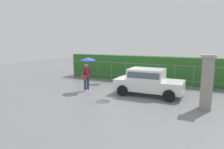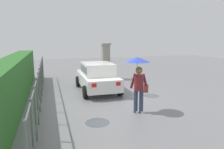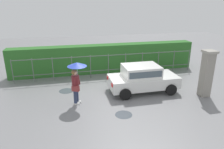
{
  "view_description": "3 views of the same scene",
  "coord_description": "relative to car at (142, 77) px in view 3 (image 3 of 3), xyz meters",
  "views": [
    {
      "loc": [
        4.75,
        -10.62,
        2.97
      ],
      "look_at": [
        -0.24,
        -0.26,
        1.07
      ],
      "focal_mm": 32.12,
      "sensor_mm": 36.0,
      "label": 1
    },
    {
      "loc": [
        -8.54,
        2.52,
        2.72
      ],
      "look_at": [
        -0.1,
        -0.07,
        1.18
      ],
      "focal_mm": 33.3,
      "sensor_mm": 36.0,
      "label": 2
    },
    {
      "loc": [
        -2.22,
        -9.98,
        4.74
      ],
      "look_at": [
        -0.0,
        -0.39,
        1.29
      ],
      "focal_mm": 34.04,
      "sensor_mm": 36.0,
      "label": 3
    }
  ],
  "objects": [
    {
      "name": "puddle_far",
      "position": [
        -4.06,
        0.95,
        -0.8
      ],
      "size": [
        0.81,
        0.81,
        0.0
      ],
      "primitive_type": "cylinder",
      "color": "#4C545B",
      "rests_on": "ground"
    },
    {
      "name": "car",
      "position": [
        0.0,
        0.0,
        0.0
      ],
      "size": [
        3.74,
        1.87,
        1.48
      ],
      "rotation": [
        0.0,
        0.0,
        -0.0
      ],
      "color": "white",
      "rests_on": "ground"
    },
    {
      "name": "gate_pillar",
      "position": [
        2.97,
        -1.27,
        0.44
      ],
      "size": [
        0.6,
        0.6,
        2.42
      ],
      "color": "gray",
      "rests_on": "ground"
    },
    {
      "name": "puddle_near",
      "position": [
        -1.68,
        -2.26,
        -0.8
      ],
      "size": [
        0.76,
        0.76,
        0.0
      ],
      "primitive_type": "cylinder",
      "color": "#4C545B",
      "rests_on": "ground"
    },
    {
      "name": "hedge_row",
      "position": [
        -1.29,
        3.83,
        0.15
      ],
      "size": [
        12.61,
        0.9,
        1.9
      ],
      "primitive_type": "cube",
      "color": "#2D6B28",
      "rests_on": "ground"
    },
    {
      "name": "pedestrian",
      "position": [
        -3.55,
        -0.71,
        0.66
      ],
      "size": [
        0.9,
        0.91,
        2.06
      ],
      "rotation": [
        0.0,
        0.0,
        -0.49
      ],
      "color": "#2D3856",
      "rests_on": "ground"
    },
    {
      "name": "fence_section",
      "position": [
        -1.29,
        2.77,
        0.02
      ],
      "size": [
        11.66,
        0.05,
        1.5
      ],
      "color": "#59605B",
      "rests_on": "ground"
    },
    {
      "name": "ground_plane",
      "position": [
        -1.8,
        -0.15,
        -0.8
      ],
      "size": [
        40.0,
        40.0,
        0.0
      ],
      "primitive_type": "plane",
      "color": "slate"
    }
  ]
}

